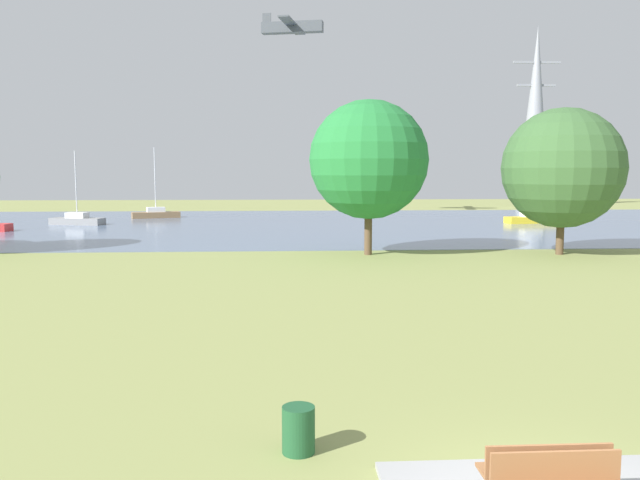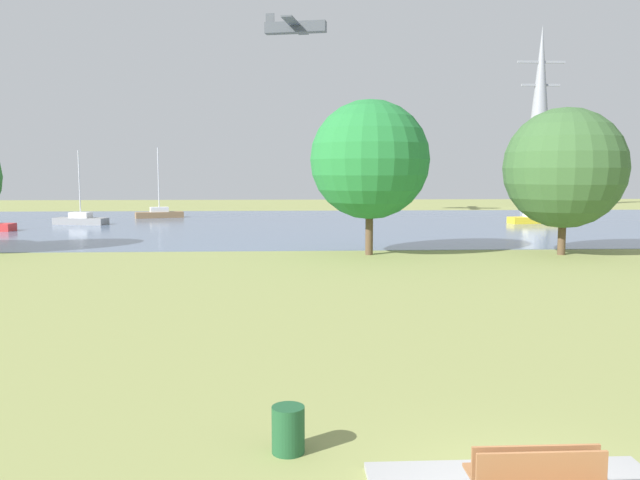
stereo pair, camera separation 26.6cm
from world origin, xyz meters
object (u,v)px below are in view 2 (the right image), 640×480
object	(u,v)px
tree_east_near	(565,168)
electricity_pylon	(539,117)
sailboat_gray	(81,220)
sailboat_brown	(159,213)
light_aircraft	(295,27)
tree_west_far	(370,160)
bench_facing_water	(531,476)
litter_bin	(288,430)
sailboat_yellow	(535,218)

from	to	relation	value
tree_east_near	electricity_pylon	size ratio (longest dim) A/B	0.35
sailboat_gray	tree_east_near	world-z (taller)	tree_east_near
sailboat_brown	light_aircraft	bearing A→B (deg)	5.07
sailboat_brown	electricity_pylon	distance (m)	51.73
sailboat_gray	light_aircraft	bearing A→B (deg)	25.98
tree_west_far	electricity_pylon	xyz separation A→B (m)	(29.04, 48.78, 6.62)
sailboat_brown	sailboat_gray	size ratio (longest dim) A/B	1.09
tree_west_far	light_aircraft	distance (m)	35.08
electricity_pylon	light_aircraft	size ratio (longest dim) A/B	2.86
bench_facing_water	electricity_pylon	size ratio (longest dim) A/B	0.07
litter_bin	sailboat_brown	world-z (taller)	sailboat_brown
sailboat_brown	light_aircraft	world-z (taller)	light_aircraft
sailboat_brown	tree_west_far	world-z (taller)	tree_west_far
bench_facing_water	tree_east_near	size ratio (longest dim) A/B	0.21
sailboat_brown	tree_west_far	xyz separation A→B (m)	(17.98, -30.58, 4.96)
sailboat_brown	tree_west_far	distance (m)	35.81
litter_bin	light_aircraft	size ratio (longest dim) A/B	0.09
bench_facing_water	litter_bin	distance (m)	3.95
litter_bin	tree_east_near	xyz separation A→B (m)	(15.72, 25.31, 4.55)
sailboat_brown	sailboat_yellow	size ratio (longest dim) A/B	1.01
litter_bin	sailboat_brown	distance (m)	58.00
litter_bin	tree_west_far	distance (m)	26.77
tree_west_far	electricity_pylon	distance (m)	57.16
bench_facing_water	litter_bin	xyz separation A→B (m)	(-3.42, 1.97, -0.07)
sailboat_gray	electricity_pylon	world-z (taller)	electricity_pylon
electricity_pylon	light_aircraft	bearing A→B (deg)	-152.71
bench_facing_water	sailboat_brown	distance (m)	60.77
electricity_pylon	sailboat_brown	bearing A→B (deg)	-158.83
tree_west_far	tree_east_near	bearing A→B (deg)	-2.93
bench_facing_water	tree_west_far	world-z (taller)	tree_west_far
sailboat_brown	tree_west_far	bearing A→B (deg)	-59.55
light_aircraft	sailboat_gray	bearing A→B (deg)	-154.02
tree_west_far	light_aircraft	world-z (taller)	light_aircraft
sailboat_yellow	tree_west_far	bearing A→B (deg)	-130.11
sailboat_yellow	sailboat_gray	bearing A→B (deg)	178.91
sailboat_yellow	electricity_pylon	world-z (taller)	electricity_pylon
litter_bin	light_aircraft	world-z (taller)	light_aircraft
litter_bin	electricity_pylon	xyz separation A→B (m)	(33.71, 74.66, 11.65)
bench_facing_water	light_aircraft	world-z (taller)	light_aircraft
electricity_pylon	sailboat_yellow	bearing A→B (deg)	-111.82
tree_west_far	sailboat_gray	bearing A→B (deg)	136.33
sailboat_yellow	electricity_pylon	size ratio (longest dim) A/B	0.30
electricity_pylon	tree_west_far	bearing A→B (deg)	-120.77
bench_facing_water	sailboat_yellow	bearing A→B (deg)	68.57
sailboat_yellow	light_aircraft	size ratio (longest dim) A/B	0.85
sailboat_yellow	light_aircraft	bearing A→B (deg)	154.79
litter_bin	electricity_pylon	bearing A→B (deg)	65.70
tree_east_near	electricity_pylon	xyz separation A→B (m)	(17.99, 49.35, 7.09)
sailboat_yellow	sailboat_gray	world-z (taller)	sailboat_yellow
sailboat_brown	light_aircraft	xyz separation A→B (m)	(14.16, 1.26, 19.20)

